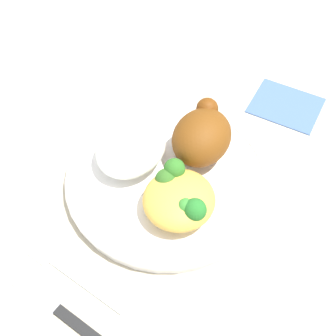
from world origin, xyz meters
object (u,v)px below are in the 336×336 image
object	(u,v)px
plate	(168,177)
roasted_chicken	(202,136)
knife	(58,309)
mac_cheese_with_broccoli	(179,197)
napkin	(286,105)
rice_pile	(131,148)
fork	(68,272)

from	to	relation	value
plate	roasted_chicken	world-z (taller)	roasted_chicken
knife	mac_cheese_with_broccoli	bearing A→B (deg)	-19.31
knife	napkin	size ratio (longest dim) A/B	1.87
knife	rice_pile	bearing A→B (deg)	8.39
roasted_chicken	napkin	xyz separation A→B (m)	(0.16, -0.07, -0.05)
fork	plate	bearing A→B (deg)	-13.10
mac_cheese_with_broccoli	fork	bearing A→B (deg)	149.90
roasted_chicken	napkin	world-z (taller)	roasted_chicken
mac_cheese_with_broccoli	knife	distance (m)	0.19
mac_cheese_with_broccoli	fork	size ratio (longest dim) A/B	0.63
mac_cheese_with_broccoli	napkin	size ratio (longest dim) A/B	0.89
plate	knife	bearing A→B (deg)	173.51
mac_cheese_with_broccoli	fork	world-z (taller)	mac_cheese_with_broccoli
rice_pile	fork	xyz separation A→B (m)	(-0.17, -0.02, -0.04)
plate	rice_pile	distance (m)	0.06
napkin	knife	bearing A→B (deg)	164.72
rice_pile	napkin	bearing A→B (deg)	-34.68
roasted_chicken	rice_pile	distance (m)	0.09
roasted_chicken	fork	world-z (taller)	roasted_chicken
plate	mac_cheese_with_broccoli	xyz separation A→B (m)	(-0.04, -0.04, 0.03)
plate	knife	world-z (taller)	plate
mac_cheese_with_broccoli	knife	bearing A→B (deg)	160.69
mac_cheese_with_broccoli	knife	xyz separation A→B (m)	(-0.17, 0.06, -0.04)
rice_pile	knife	xyz separation A→B (m)	(-0.21, -0.03, -0.04)
fork	rice_pile	bearing A→B (deg)	5.25
plate	mac_cheese_with_broccoli	bearing A→B (deg)	-137.44
roasted_chicken	rice_pile	bearing A→B (deg)	124.19
plate	mac_cheese_with_broccoli	distance (m)	0.06
plate	napkin	size ratio (longest dim) A/B	2.65
napkin	rice_pile	bearing A→B (deg)	145.32
rice_pile	knife	bearing A→B (deg)	-171.61
knife	napkin	distance (m)	0.44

